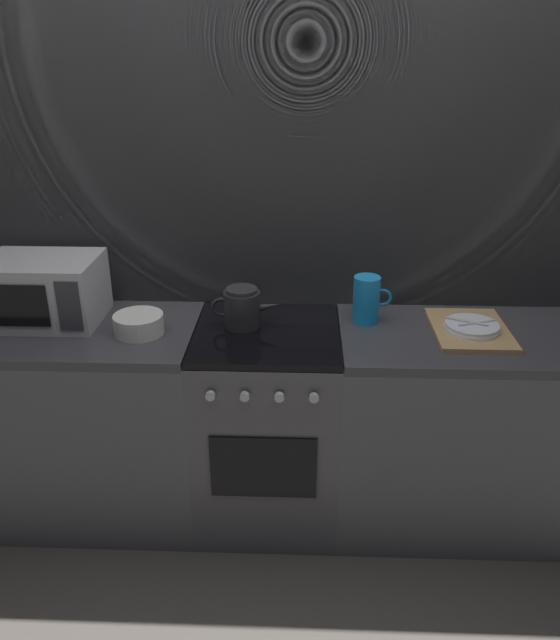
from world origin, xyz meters
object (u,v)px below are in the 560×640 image
stove_unit (268,424)px  pitcher (367,300)px  microwave (44,290)px  kettle (242,308)px  dish_pile (470,329)px  mixing_bowl (139,324)px

stove_unit → pitcher: 0.70m
stove_unit → microwave: 1.10m
kettle → dish_pile: 0.93m
kettle → pitcher: 0.52m
mixing_bowl → pitcher: pitcher is taller
microwave → mixing_bowl: 0.44m
mixing_bowl → pitcher: (0.92, 0.15, 0.06)m
pitcher → dish_pile: size_ratio=0.50×
kettle → stove_unit: bearing=-25.5°
dish_pile → pitcher: bearing=167.2°
stove_unit → pitcher: pitcher is taller
kettle → pitcher: pitcher is taller
microwave → pitcher: (1.34, 0.03, -0.03)m
stove_unit → mixing_bowl: bearing=-175.8°
microwave → pitcher: 1.34m
microwave → kettle: (0.83, -0.03, -0.05)m
microwave → mixing_bowl: size_ratio=2.30×
pitcher → dish_pile: bearing=-12.8°
stove_unit → microwave: (-0.93, 0.08, 0.59)m
mixing_bowl → dish_pile: mixing_bowl is taller
pitcher → microwave: bearing=-178.6°
stove_unit → dish_pile: size_ratio=2.25×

